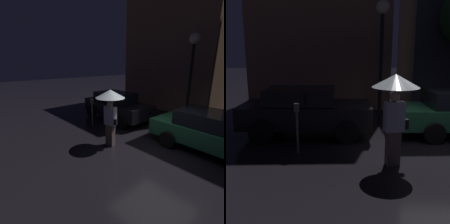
# 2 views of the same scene
# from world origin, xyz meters

# --- Properties ---
(ground_plane) EXTENTS (60.00, 60.00, 0.00)m
(ground_plane) POSITION_xyz_m (0.00, 0.00, 0.00)
(ground_plane) COLOR black
(parked_car_black) EXTENTS (3.97, 1.88, 1.47)m
(parked_car_black) POSITION_xyz_m (-3.66, 1.47, 0.78)
(parked_car_black) COLOR black
(parked_car_black) RESTS_ON ground
(pedestrian_with_umbrella) EXTENTS (1.05, 1.05, 2.11)m
(pedestrian_with_umbrella) POSITION_xyz_m (-1.45, -0.91, 1.66)
(pedestrian_with_umbrella) COLOR #66564C
(pedestrian_with_umbrella) RESTS_ON ground
(parking_meter) EXTENTS (0.12, 0.10, 1.32)m
(parking_meter) POSITION_xyz_m (-3.72, -0.11, 0.82)
(parking_meter) COLOR #4C5154
(parking_meter) RESTS_ON ground
(street_lamp_near) EXTENTS (0.51, 0.51, 4.38)m
(street_lamp_near) POSITION_xyz_m (-0.92, 3.97, 3.33)
(street_lamp_near) COLOR black
(street_lamp_near) RESTS_ON ground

